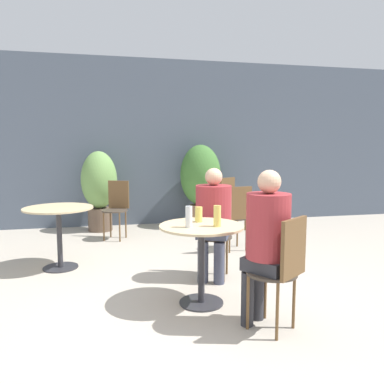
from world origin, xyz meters
name	(u,v)px	position (x,y,z in m)	size (l,w,h in m)	color
ground_plane	(205,312)	(0.00, 0.00, 0.00)	(20.00, 20.00, 0.00)	#B2A899
storefront_wall	(153,143)	(0.00, 3.93, 1.50)	(10.00, 0.06, 3.00)	#4C5666
cafe_table_near	(201,244)	(0.02, 0.19, 0.55)	(0.76, 0.76, 0.72)	#2D2D33
cafe_table_far	(59,221)	(-1.36, 1.52, 0.56)	(0.79, 0.79, 0.72)	#2D2D33
bistro_chair_0	(283,264)	(0.48, -0.46, 0.54)	(0.44, 0.45, 0.90)	#42382D
bistro_chair_1	(215,227)	(0.35, 0.93, 0.54)	(0.43, 0.44, 0.90)	#42382D
bistro_chair_2	(237,212)	(0.90, 1.78, 0.54)	(0.39, 0.41, 0.90)	#42382D
bistro_chair_3	(117,204)	(-0.68, 2.90, 0.54)	(0.42, 0.44, 0.90)	#42382D
bistro_chair_4	(231,198)	(1.26, 3.14, 0.54)	(0.43, 0.44, 0.90)	#42382D
seated_person_0	(266,235)	(0.40, -0.34, 0.73)	(0.42, 0.43, 1.24)	#2D2D33
seated_person_1	(213,214)	(0.29, 0.79, 0.70)	(0.44, 0.46, 1.20)	#42475B
beer_glass_0	(189,217)	(-0.11, 0.12, 0.82)	(0.06, 0.06, 0.19)	silver
beer_glass_1	(217,216)	(0.14, 0.11, 0.82)	(0.07, 0.07, 0.18)	#DBC65B
beer_glass_2	(199,214)	(0.03, 0.34, 0.79)	(0.07, 0.07, 0.14)	#DBC65B
potted_plant_0	(99,186)	(-0.96, 3.51, 0.77)	(0.60, 0.60, 1.35)	brown
potted_plant_1	(200,179)	(0.80, 3.51, 0.86)	(0.72, 0.72, 1.47)	#93664C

